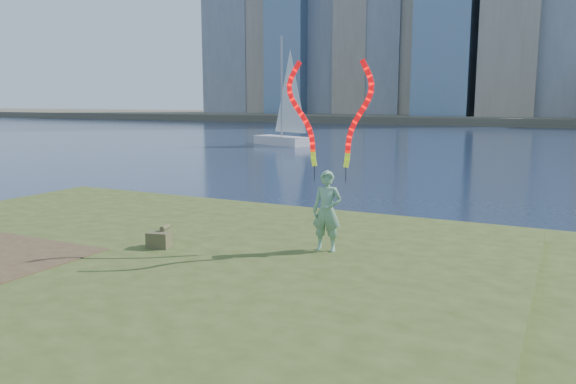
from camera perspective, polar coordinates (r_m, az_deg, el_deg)
The scene contains 6 objects.
ground at distance 12.68m, azimuth -10.15°, elevation -7.81°, with size 320.00×320.00×0.00m, color #18243C.
grassy_knoll at distance 10.92m, azimuth -17.50°, elevation -9.06°, with size 20.00×18.00×0.80m.
far_shore at distance 104.97m, azimuth 22.79°, elevation 6.86°, with size 320.00×40.00×1.20m, color #514B3B.
woman_with_ribbons at distance 10.78m, azimuth 4.10°, elevation 1.41°, with size 2.02×0.45×3.96m.
canvas_bag at distance 11.48m, azimuth -12.95°, elevation -4.67°, with size 0.49×0.55×0.42m.
sailboat at distance 47.04m, azimuth -0.41°, elevation 6.65°, with size 5.83×3.91×8.99m.
Camera 1 is at (7.32, -9.67, 3.69)m, focal length 35.00 mm.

